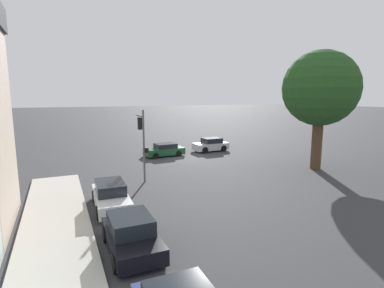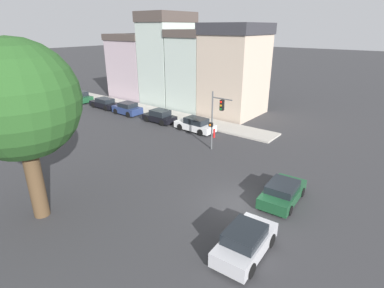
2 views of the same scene
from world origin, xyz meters
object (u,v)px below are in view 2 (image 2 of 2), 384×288
object	(u,v)px
crossing_car_0	(245,242)
parked_car_3	(105,103)
parked_car_4	(79,97)
street_tree	(18,102)
crossing_car_1	(283,192)
parked_car_1	(160,116)
parked_car_0	(195,125)
parked_car_2	(127,109)
traffic_signal	(216,114)
parked_car_5	(57,92)
fire_hydrant	(214,133)

from	to	relation	value
crossing_car_0	parked_car_3	size ratio (longest dim) A/B	0.88
crossing_car_0	parked_car_4	world-z (taller)	parked_car_4
street_tree	crossing_car_1	size ratio (longest dim) A/B	2.40
parked_car_1	parked_car_3	size ratio (longest dim) A/B	0.87
crossing_car_1	parked_car_3	bearing A→B (deg)	71.67
parked_car_0	crossing_car_1	bearing A→B (deg)	151.32
parked_car_3	parked_car_4	world-z (taller)	parked_car_4
crossing_car_1	parked_car_4	xyz separation A→B (m)	(7.64, 34.38, 0.10)
parked_car_2	traffic_signal	bearing A→B (deg)	169.19
traffic_signal	parked_car_0	xyz separation A→B (m)	(3.14, 4.66, -2.71)
parked_car_4	parked_car_5	size ratio (longest dim) A/B	1.08
parked_car_3	parked_car_5	bearing A→B (deg)	1.63
street_tree	parked_car_5	distance (m)	35.13
crossing_car_1	parked_car_5	distance (m)	41.02
crossing_car_0	parked_car_4	distance (m)	37.30
parked_car_3	fire_hydrant	world-z (taller)	parked_car_3
parked_car_0	fire_hydrant	size ratio (longest dim) A/B	4.96
crossing_car_1	fire_hydrant	xyz separation A→B (m)	(7.08, 9.97, -0.14)
traffic_signal	fire_hydrant	distance (m)	4.41
parked_car_0	parked_car_3	world-z (taller)	parked_car_0
crossing_car_0	parked_car_2	bearing A→B (deg)	58.09
traffic_signal	crossing_car_1	xyz separation A→B (m)	(-4.40, -8.02, -2.77)
parked_car_0	parked_car_5	xyz separation A→B (m)	(0.03, 27.63, -0.04)
traffic_signal	fire_hydrant	world-z (taller)	traffic_signal
parked_car_2	parked_car_4	xyz separation A→B (m)	(0.15, 10.95, 0.01)
parked_car_3	parked_car_5	xyz separation A→B (m)	(-0.07, 12.02, -0.00)
traffic_signal	fire_hydrant	xyz separation A→B (m)	(2.69, 1.95, -2.91)
parked_car_1	parked_car_4	xyz separation A→B (m)	(0.09, 16.49, 0.05)
parked_car_5	fire_hydrant	world-z (taller)	parked_car_5
parked_car_0	parked_car_5	size ratio (longest dim) A/B	1.05
crossing_car_0	parked_car_5	bearing A→B (deg)	68.98
parked_car_2	parked_car_1	bearing A→B (deg)	-178.76
crossing_car_1	parked_car_1	xyz separation A→B (m)	(7.56, 17.89, 0.05)
fire_hydrant	parked_car_5	bearing A→B (deg)	89.07
parked_car_5	fire_hydrant	bearing A→B (deg)	179.79
parked_car_1	parked_car_4	distance (m)	16.49
parked_car_0	parked_car_2	size ratio (longest dim) A/B	1.17
parked_car_1	parked_car_2	bearing A→B (deg)	0.76
parked_car_4	street_tree	bearing A→B (deg)	143.72
crossing_car_0	traffic_signal	bearing A→B (deg)	36.96
parked_car_0	parked_car_3	bearing A→B (deg)	1.66
crossing_car_1	parked_car_2	bearing A→B (deg)	69.06
parked_car_1	parked_car_4	bearing A→B (deg)	-0.25
traffic_signal	parked_car_3	xyz separation A→B (m)	(3.25, 20.27, -2.74)
parked_car_2	parked_car_3	bearing A→B (deg)	-1.31
parked_car_0	parked_car_2	xyz separation A→B (m)	(-0.05, 10.75, 0.03)
parked_car_0	parked_car_1	bearing A→B (deg)	1.85
crossing_car_1	fire_hydrant	world-z (taller)	crossing_car_1
parked_car_5	parked_car_0	bearing A→B (deg)	-179.35
street_tree	fire_hydrant	world-z (taller)	street_tree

